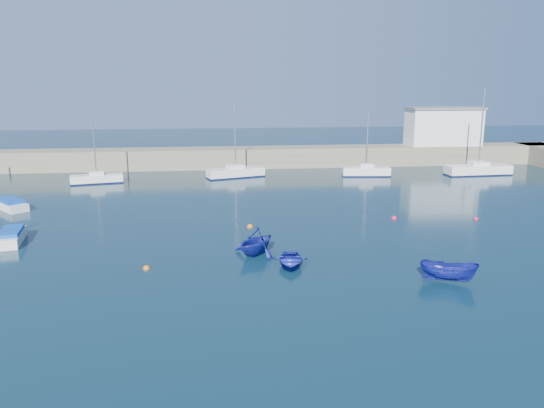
{
  "coord_description": "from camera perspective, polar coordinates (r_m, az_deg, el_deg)",
  "views": [
    {
      "loc": [
        -2.67,
        -25.38,
        11.16
      ],
      "look_at": [
        2.25,
        16.1,
        1.6
      ],
      "focal_mm": 35.0,
      "sensor_mm": 36.0,
      "label": 1
    }
  ],
  "objects": [
    {
      "name": "dinghy_left",
      "position": [
        35.2,
        -1.76,
        -4.03
      ],
      "size": [
        4.54,
        4.57,
        1.83
      ],
      "primitive_type": "imported",
      "rotation": [
        0.0,
        0.0,
        -0.74
      ],
      "color": "navy",
      "rests_on": "ground"
    },
    {
      "name": "buoy_1",
      "position": [
        45.85,
        13.0,
        -1.53
      ],
      "size": [
        0.47,
        0.47,
        0.47
      ],
      "primitive_type": "sphere",
      "color": "red",
      "rests_on": "ground"
    },
    {
      "name": "sailboat_5",
      "position": [
        63.52,
        -18.33,
        2.62
      ],
      "size": [
        5.92,
        2.76,
        7.55
      ],
      "rotation": [
        0.0,
        0.0,
        1.78
      ],
      "color": "silver",
      "rests_on": "ground"
    },
    {
      "name": "buoy_3",
      "position": [
        42.1,
        -2.38,
        -2.49
      ],
      "size": [
        0.49,
        0.49,
        0.49
      ],
      "primitive_type": "sphere",
      "color": "#DD620B",
      "rests_on": "ground"
    },
    {
      "name": "harbor_office",
      "position": [
        78.73,
        17.95,
        7.86
      ],
      "size": [
        10.0,
        4.0,
        5.0
      ],
      "primitive_type": "cube",
      "color": "silver",
      "rests_on": "back_wall"
    },
    {
      "name": "buoy_4",
      "position": [
        47.59,
        21.09,
        -1.55
      ],
      "size": [
        0.4,
        0.4,
        0.4
      ],
      "primitive_type": "sphere",
      "color": "red",
      "rests_on": "ground"
    },
    {
      "name": "motorboat_1",
      "position": [
        42.22,
        -26.22,
        -3.14
      ],
      "size": [
        2.01,
        4.19,
        0.99
      ],
      "rotation": [
        0.0,
        0.0,
        0.16
      ],
      "color": "silver",
      "rests_on": "ground"
    },
    {
      "name": "dinghy_center",
      "position": [
        33.23,
        1.97,
        -6.14
      ],
      "size": [
        2.67,
        3.43,
        0.65
      ],
      "primitive_type": "imported",
      "rotation": [
        0.0,
        0.0,
        -0.14
      ],
      "color": "navy",
      "rests_on": "ground"
    },
    {
      "name": "sailboat_7",
      "position": [
        66.06,
        10.08,
        3.51
      ],
      "size": [
        5.92,
        2.23,
        7.74
      ],
      "rotation": [
        0.0,
        0.0,
        1.46
      ],
      "color": "silver",
      "rests_on": "ground"
    },
    {
      "name": "dinghy_right",
      "position": [
        32.2,
        18.47,
        -6.9
      ],
      "size": [
        3.42,
        2.53,
        1.24
      ],
      "primitive_type": "imported",
      "rotation": [
        0.0,
        0.0,
        1.11
      ],
      "color": "navy",
      "rests_on": "ground"
    },
    {
      "name": "back_wall",
      "position": [
        72.1,
        -4.6,
        4.99
      ],
      "size": [
        96.0,
        4.5,
        2.6
      ],
      "primitive_type": "cube",
      "color": "#716B56",
      "rests_on": "ground"
    },
    {
      "name": "ground",
      "position": [
        27.85,
        -0.7,
        -10.73
      ],
      "size": [
        220.0,
        220.0,
        0.0
      ],
      "primitive_type": "plane",
      "color": "#0B2533",
      "rests_on": "ground"
    },
    {
      "name": "sailboat_6",
      "position": [
        64.35,
        -3.94,
        3.43
      ],
      "size": [
        7.2,
        4.04,
        9.09
      ],
      "rotation": [
        0.0,
        0.0,
        1.89
      ],
      "color": "silver",
      "rests_on": "ground"
    },
    {
      "name": "sailboat_8",
      "position": [
        70.77,
        21.28,
        3.49
      ],
      "size": [
        8.21,
        2.66,
        10.54
      ],
      "rotation": [
        0.0,
        0.0,
        1.62
      ],
      "color": "silver",
      "rests_on": "ground"
    },
    {
      "name": "buoy_0",
      "position": [
        33.72,
        -13.34,
        -6.79
      ],
      "size": [
        0.44,
        0.44,
        0.44
      ],
      "primitive_type": "sphere",
      "color": "#DD620B",
      "rests_on": "ground"
    },
    {
      "name": "motorboat_2",
      "position": [
        53.53,
        -26.38,
        -0.02
      ],
      "size": [
        4.18,
        4.53,
        0.94
      ],
      "rotation": [
        0.0,
        0.0,
        0.7
      ],
      "color": "silver",
      "rests_on": "ground"
    }
  ]
}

